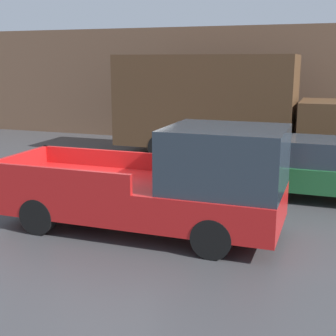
# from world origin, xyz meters

# --- Properties ---
(ground_plane) EXTENTS (60.00, 60.00, 0.00)m
(ground_plane) POSITION_xyz_m (0.00, 0.00, 0.00)
(ground_plane) COLOR #3D3D3F
(building_wall) EXTENTS (28.00, 0.15, 4.82)m
(building_wall) POSITION_xyz_m (0.00, 10.38, 2.41)
(building_wall) COLOR brown
(building_wall) RESTS_ON ground
(pickup_truck) EXTENTS (5.78, 2.10, 2.21)m
(pickup_truck) POSITION_xyz_m (1.70, -0.79, 1.01)
(pickup_truck) COLOR red
(pickup_truck) RESTS_ON ground
(car) EXTENTS (4.78, 1.84, 1.51)m
(car) POSITION_xyz_m (4.23, 2.85, 0.78)
(car) COLOR #1E592D
(car) RESTS_ON ground
(delivery_truck) EXTENTS (8.17, 2.62, 3.62)m
(delivery_truck) POSITION_xyz_m (0.96, 7.03, 1.91)
(delivery_truck) COLOR #4C331E
(delivery_truck) RESTS_ON ground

